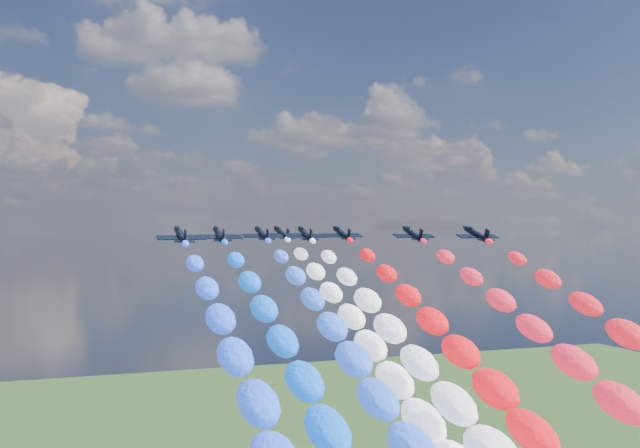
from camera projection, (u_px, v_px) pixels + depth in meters
name	position (u px, v px, depth m)	size (l,w,h in m)	color
jet_0	(181.00, 235.00, 127.53)	(8.24, 11.05, 2.43)	black
jet_1	(219.00, 235.00, 139.61)	(8.24, 11.05, 2.43)	black
jet_2	(262.00, 234.00, 154.55)	(8.24, 11.05, 2.43)	black
trail_2	(394.00, 443.00, 95.03)	(7.09, 124.32, 56.21)	blue
jet_3	(305.00, 234.00, 152.22)	(8.24, 11.05, 2.43)	black
trail_3	(469.00, 448.00, 92.70)	(7.09, 124.32, 56.21)	white
jet_4	(282.00, 233.00, 167.28)	(8.24, 11.05, 2.43)	black
trail_4	(409.00, 417.00, 107.77)	(7.09, 124.32, 56.21)	white
jet_5	(342.00, 234.00, 161.18)	(8.24, 11.05, 2.43)	black
trail_5	(512.00, 428.00, 101.67)	(7.09, 124.32, 56.21)	red
jet_6	(413.00, 234.00, 152.49)	(8.24, 11.05, 2.43)	black
jet_7	(476.00, 234.00, 146.52)	(8.24, 11.05, 2.43)	black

